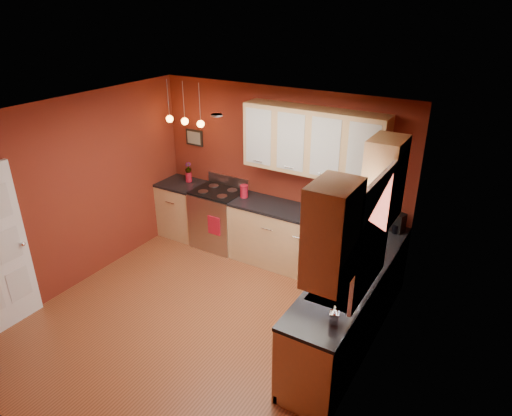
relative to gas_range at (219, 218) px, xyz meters
The scene contains 26 objects.
floor 2.08m from the gas_range, 62.94° to the right, with size 4.20×4.20×0.00m, color brown.
ceiling 2.93m from the gas_range, 62.94° to the right, with size 4.00×4.20×0.02m, color beige.
wall_back 1.27m from the gas_range, 18.02° to the left, with size 4.00×0.02×2.60m, color maroon.
wall_front 4.09m from the gas_range, 76.73° to the right, with size 4.00×0.02×2.60m, color maroon.
wall_left 2.25m from the gas_range, 120.95° to the right, with size 0.02×4.20×2.60m, color maroon.
wall_right 3.53m from the gas_range, 31.66° to the right, with size 0.02×4.20×2.60m, color maroon.
base_cabinets_back_left 0.73m from the gas_range, behind, with size 0.70×0.60×0.90m, color tan.
base_cabinets_back_right 1.65m from the gas_range, ahead, with size 2.54×0.60×0.90m, color tan.
base_cabinets_right 2.95m from the gas_range, 27.27° to the right, with size 0.60×2.10×0.90m, color tan.
counter_back_left 0.85m from the gas_range, behind, with size 0.70×0.62×0.04m, color black.
counter_back_right 1.71m from the gas_range, ahead, with size 2.54×0.62×0.04m, color black.
counter_right 2.98m from the gas_range, 27.27° to the right, with size 0.62×2.10×0.04m, color black.
gas_range is the anchor object (origin of this frame).
dishwasher_front 2.04m from the gas_range, ahead, with size 0.60×0.02×0.80m, color #ADADB1.
sink 3.05m from the gas_range, 29.78° to the right, with size 0.50×0.70×0.33m.
window 3.48m from the gas_range, 27.40° to the right, with size 0.06×1.02×1.22m.
upper_cabinets_back 2.12m from the gas_range, ahead, with size 2.00×0.35×0.90m, color tan.
upper_cabinets_right 3.45m from the gas_range, 28.26° to the right, with size 0.35×1.95×0.90m, color tan.
wall_picture 1.36m from the gas_range, 156.09° to the left, with size 0.32×0.03×0.26m, color black.
pendant_lights 1.62m from the gas_range, behind, with size 0.71×0.11×0.66m.
red_canister 0.73m from the gas_range, ahead, with size 0.13×0.13×0.19m.
red_vase 0.86m from the gas_range, behind, with size 0.10×0.10×0.16m, color #A71123.
flowers 0.96m from the gas_range, behind, with size 0.10×0.10×0.19m, color #A71123.
coffee_maker 2.83m from the gas_range, ahead, with size 0.21×0.20×0.25m.
soap_pump 3.50m from the gas_range, 36.46° to the right, with size 0.09×0.09×0.19m, color silver.
dish_towel 0.36m from the gas_range, 66.69° to the right, with size 0.22×0.02×0.30m, color #A71123.
Camera 1 is at (2.99, -3.55, 3.71)m, focal length 32.00 mm.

